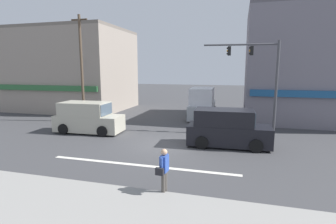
{
  "coord_description": "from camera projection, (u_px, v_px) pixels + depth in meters",
  "views": [
    {
      "loc": [
        4.24,
        -14.18,
        4.34
      ],
      "look_at": [
        -0.2,
        2.0,
        1.6
      ],
      "focal_mm": 28.0,
      "sensor_mm": 36.0,
      "label": 1
    }
  ],
  "objects": [
    {
      "name": "ground_plane",
      "position": [
        162.0,
        144.0,
        15.3
      ],
      "size": [
        120.0,
        120.0,
        0.0
      ],
      "primitive_type": "plane",
      "color": "#3D3D3F"
    },
    {
      "name": "building_left_block",
      "position": [
        73.0,
        70.0,
        28.78
      ],
      "size": [
        11.6,
        9.08,
        8.57
      ],
      "color": "gray",
      "rests_on": "ground"
    },
    {
      "name": "utility_pole_near_left",
      "position": [
        82.0,
        68.0,
        21.44
      ],
      "size": [
        1.4,
        0.22,
        8.65
      ],
      "color": "brown",
      "rests_on": "ground"
    },
    {
      "name": "van_approaching_near",
      "position": [
        88.0,
        118.0,
        18.1
      ],
      "size": [
        4.68,
        2.2,
        2.11
      ],
      "color": "#B7B29E",
      "rests_on": "ground"
    },
    {
      "name": "building_right_corner",
      "position": [
        317.0,
        65.0,
        21.84
      ],
      "size": [
        11.35,
        8.25,
        9.34
      ],
      "color": "slate",
      "rests_on": "ground"
    },
    {
      "name": "van_parked_curbside",
      "position": [
        227.0,
        129.0,
        14.87
      ],
      "size": [
        4.67,
        2.18,
        2.11
      ],
      "color": "black",
      "rests_on": "ground"
    },
    {
      "name": "box_truck_crossing_rightbound",
      "position": [
        202.0,
        104.0,
        23.28
      ],
      "size": [
        2.43,
        5.68,
        2.75
      ],
      "color": "#999EA3",
      "rests_on": "ground"
    },
    {
      "name": "traffic_light_mast",
      "position": [
        262.0,
        72.0,
        17.31
      ],
      "size": [
        4.87,
        0.63,
        6.2
      ],
      "color": "#47474C",
      "rests_on": "ground"
    },
    {
      "name": "lane_marking_stripe",
      "position": [
        140.0,
        165.0,
        11.97
      ],
      "size": [
        9.0,
        0.24,
        0.01
      ],
      "primitive_type": "cube",
      "color": "silver",
      "rests_on": "ground"
    },
    {
      "name": "pedestrian_foreground_with_bag",
      "position": [
        164.0,
        169.0,
        8.98
      ],
      "size": [
        0.34,
        0.67,
        1.67
      ],
      "color": "#4C4742",
      "rests_on": "ground"
    }
  ]
}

